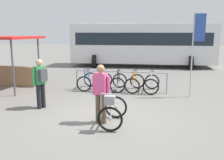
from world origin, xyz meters
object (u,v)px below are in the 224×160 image
at_px(racked_bike_orange, 135,83).
at_px(market_stall, 6,57).
at_px(banner_flag, 197,39).
at_px(racked_bike_black, 119,82).
at_px(racked_bike_blue, 87,81).
at_px(pedestrian_with_backpack, 40,80).
at_px(person_with_featured_bike, 101,91).
at_px(bus_distant, 142,42).
at_px(racked_bike_lime, 103,81).
at_px(featured_bicycle, 113,110).
at_px(racked_bike_white, 151,83).

distance_m(racked_bike_orange, market_stall, 5.85).
bearing_deg(banner_flag, racked_bike_black, 165.60).
relative_size(racked_bike_blue, market_stall, 0.33).
distance_m(racked_bike_black, pedestrian_with_backpack, 3.67).
xyz_separation_m(person_with_featured_bike, bus_distant, (1.09, 11.59, 0.83)).
bearing_deg(racked_bike_blue, person_with_featured_bike, -72.28).
bearing_deg(racked_bike_lime, market_stall, -179.38).
height_order(bus_distant, banner_flag, banner_flag).
distance_m(racked_bike_blue, racked_bike_lime, 0.70).
distance_m(racked_bike_black, person_with_featured_bike, 3.93).
height_order(featured_bicycle, market_stall, market_stall).
relative_size(bus_distant, market_stall, 2.93).
xyz_separation_m(bus_distant, market_stall, (-6.03, -7.70, -0.35)).
height_order(racked_bike_blue, racked_bike_white, same).
distance_m(racked_bike_lime, person_with_featured_bike, 4.02).
distance_m(person_with_featured_bike, pedestrian_with_backpack, 2.43).
bearing_deg(racked_bike_orange, banner_flag, -17.35).
bearing_deg(featured_bicycle, racked_bike_blue, 111.33).
distance_m(bus_distant, banner_flag, 8.71).
bearing_deg(racked_bike_white, racked_bike_lime, 175.73).
xyz_separation_m(person_with_featured_bike, banner_flag, (3.10, 3.13, 1.32)).
distance_m(racked_bike_lime, pedestrian_with_backpack, 3.33).
xyz_separation_m(racked_bike_orange, market_stall, (-5.76, 0.06, 1.03)).
distance_m(racked_bike_white, market_stall, 6.54).
bearing_deg(banner_flag, racked_bike_blue, 168.77).
bearing_deg(bus_distant, person_with_featured_bike, -95.39).
relative_size(racked_bike_black, pedestrian_with_backpack, 0.67).
height_order(racked_bike_black, racked_bike_white, same).
xyz_separation_m(racked_bike_black, market_stall, (-5.06, 0.00, 1.03)).
relative_size(racked_bike_blue, bus_distant, 0.11).
xyz_separation_m(racked_bike_lime, bus_distant, (1.67, 7.65, 1.37)).
distance_m(racked_bike_lime, bus_distant, 7.95).
relative_size(racked_bike_blue, racked_bike_lime, 1.00).
bearing_deg(featured_bicycle, racked_bike_lime, 102.68).
bearing_deg(racked_bike_blue, pedestrian_with_backpack, -107.11).
xyz_separation_m(racked_bike_white, person_with_featured_bike, (-1.52, -3.79, 0.54)).
distance_m(racked_bike_white, bus_distant, 7.94).
xyz_separation_m(racked_bike_lime, featured_bicycle, (0.92, -4.10, 0.08)).
relative_size(featured_bicycle, person_with_featured_bike, 0.72).
relative_size(racked_bike_orange, banner_flag, 0.38).
distance_m(racked_bike_black, bus_distant, 7.88).
height_order(racked_bike_lime, racked_bike_orange, same).
bearing_deg(racked_bike_black, banner_flag, -14.40).
bearing_deg(market_stall, pedestrian_with_backpack, -45.48).
bearing_deg(racked_bike_lime, bus_distant, 77.67).
height_order(racked_bike_white, featured_bicycle, same).
bearing_deg(person_with_featured_bike, pedestrian_with_backpack, 153.57).
distance_m(bus_distant, market_stall, 9.79).
relative_size(racked_bike_orange, bus_distant, 0.12).
bearing_deg(racked_bike_blue, market_stall, -178.45).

